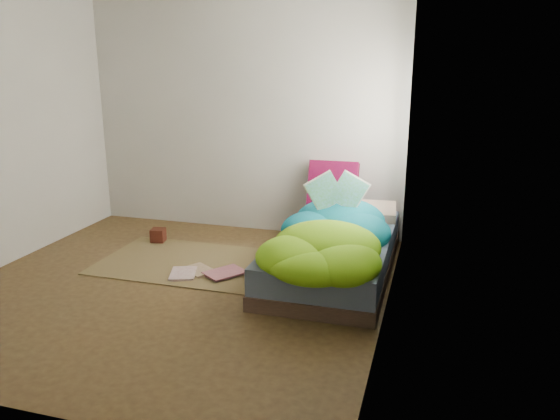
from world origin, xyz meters
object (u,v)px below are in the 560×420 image
object	(u,v)px
open_book	(337,181)
pillow_magenta	(333,186)
floor_book_b	(217,269)
wooden_box	(158,235)
bed	(334,254)
floor_book_a	(171,274)

from	to	relation	value
open_book	pillow_magenta	bearing A→B (deg)	86.22
floor_book_b	pillow_magenta	bearing A→B (deg)	90.49
wooden_box	bed	bearing A→B (deg)	-8.48
floor_book_a	floor_book_b	size ratio (longest dim) A/B	0.89
bed	floor_book_b	bearing A→B (deg)	-163.12
floor_book_a	floor_book_b	distance (m)	0.41
floor_book_a	floor_book_b	bearing A→B (deg)	12.01
pillow_magenta	floor_book_b	size ratio (longest dim) A/B	1.48
wooden_box	floor_book_b	distance (m)	1.09
pillow_magenta	floor_book_b	world-z (taller)	pillow_magenta
floor_book_a	pillow_magenta	bearing A→B (deg)	30.94
floor_book_a	wooden_box	bearing A→B (deg)	106.03
floor_book_b	floor_book_a	bearing A→B (deg)	-113.86
pillow_magenta	floor_book_b	xyz separation A→B (m)	(-0.82, -1.17, -0.56)
wooden_box	open_book	bearing A→B (deg)	-5.36
bed	open_book	bearing A→B (deg)	92.19
wooden_box	floor_book_a	bearing A→B (deg)	-55.31
wooden_box	floor_book_b	xyz separation A→B (m)	(0.91, -0.59, -0.05)
floor_book_b	bed	bearing A→B (deg)	52.35
bed	wooden_box	world-z (taller)	bed
floor_book_b	open_book	bearing A→B (deg)	57.82
bed	floor_book_a	world-z (taller)	bed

